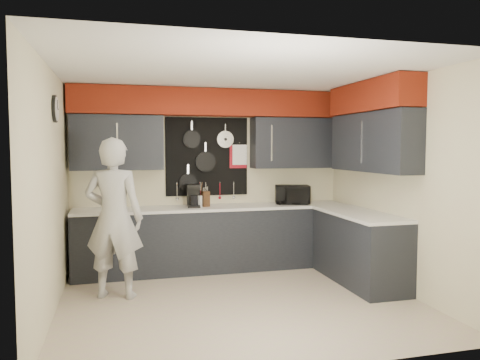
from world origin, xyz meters
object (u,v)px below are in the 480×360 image
object	(u,v)px
utensil_crock	(201,201)
person	(114,218)
microwave	(292,195)
coffee_maker	(194,195)
knife_block	(205,199)

from	to	relation	value
utensil_crock	person	bearing A→B (deg)	-140.86
person	microwave	bearing A→B (deg)	-142.58
microwave	person	xyz separation A→B (m)	(-2.57, -0.92, -0.12)
microwave	person	bearing A→B (deg)	-145.23
coffee_maker	knife_block	bearing A→B (deg)	10.89
utensil_crock	microwave	bearing A→B (deg)	-2.07
microwave	coffee_maker	distance (m)	1.48
coffee_maker	person	distance (m)	1.42
person	utensil_crock	bearing A→B (deg)	-123.15
microwave	person	size ratio (longest dim) A/B	0.26
microwave	person	distance (m)	2.73
knife_block	person	world-z (taller)	person
knife_block	person	distance (m)	1.56
microwave	utensil_crock	distance (m)	1.38
knife_block	coffee_maker	bearing A→B (deg)	169.25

